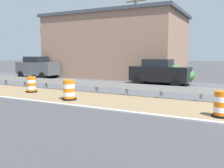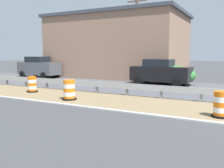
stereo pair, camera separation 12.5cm
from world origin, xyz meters
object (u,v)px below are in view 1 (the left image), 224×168
at_px(traffic_barrel_mid, 32,85).
at_px(traffic_barrel_close, 69,91).
at_px(car_trailing_near_lane, 160,72).
at_px(car_mid_far_lane, 37,67).
at_px(traffic_barrel_nearest, 221,105).
at_px(utility_pole_near, 135,37).

bearing_deg(traffic_barrel_mid, traffic_barrel_close, -104.74).
height_order(traffic_barrel_close, car_trailing_near_lane, car_trailing_near_lane).
relative_size(traffic_barrel_mid, car_mid_far_lane, 0.22).
bearing_deg(traffic_barrel_nearest, utility_pole_near, 36.06).
distance_m(traffic_barrel_nearest, utility_pole_near, 13.86).
distance_m(traffic_barrel_nearest, car_mid_far_lane, 19.57).
bearing_deg(traffic_barrel_nearest, traffic_barrel_close, 88.51).
bearing_deg(utility_pole_near, car_trailing_near_lane, -129.91).
relative_size(traffic_barrel_close, utility_pole_near, 0.14).
xyz_separation_m(car_trailing_near_lane, utility_pole_near, (2.56, 3.06, 2.92)).
height_order(traffic_barrel_close, utility_pole_near, utility_pole_near).
bearing_deg(traffic_barrel_close, traffic_barrel_mid, 75.26).
height_order(traffic_barrel_mid, utility_pole_near, utility_pole_near).
distance_m(traffic_barrel_close, utility_pole_near, 11.22).
relative_size(traffic_barrel_mid, utility_pole_near, 0.13).
relative_size(traffic_barrel_mid, car_trailing_near_lane, 0.22).
bearing_deg(traffic_barrel_close, traffic_barrel_nearest, -91.49).
bearing_deg(car_trailing_near_lane, traffic_barrel_close, -104.24).
xyz_separation_m(traffic_barrel_mid, utility_pole_near, (9.70, -2.96, 3.47)).
bearing_deg(traffic_barrel_mid, utility_pole_near, -16.97).
relative_size(traffic_barrel_close, car_trailing_near_lane, 0.23).
xyz_separation_m(car_mid_far_lane, utility_pole_near, (2.29, -9.70, 2.85)).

